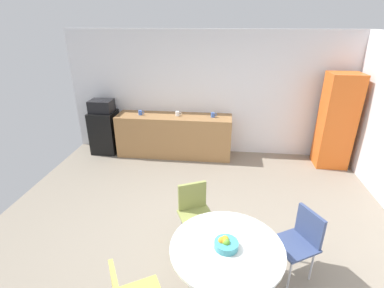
{
  "coord_description": "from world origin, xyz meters",
  "views": [
    {
      "loc": [
        0.35,
        -2.99,
        2.75
      ],
      "look_at": [
        -0.13,
        1.1,
        0.95
      ],
      "focal_mm": 26.56,
      "sensor_mm": 36.0,
      "label": 1
    }
  ],
  "objects_px": {
    "round_table": "(226,257)",
    "chair_olive": "(194,207)",
    "fruit_bowl": "(226,244)",
    "chair_navy": "(302,236)",
    "locker_cabinet": "(337,122)",
    "mug_white": "(178,114)",
    "mug_red": "(213,115)",
    "microwave": "(102,106)",
    "mug_green": "(140,113)",
    "mini_fridge": "(105,132)"
  },
  "relations": [
    {
      "from": "round_table",
      "to": "chair_olive",
      "type": "bearing_deg",
      "value": 114.99
    },
    {
      "from": "fruit_bowl",
      "to": "chair_navy",
      "type": "bearing_deg",
      "value": 29.99
    },
    {
      "from": "locker_cabinet",
      "to": "mug_white",
      "type": "relative_size",
      "value": 14.48
    },
    {
      "from": "fruit_bowl",
      "to": "mug_red",
      "type": "xyz_separation_m",
      "value": [
        -0.3,
        3.51,
        0.17
      ]
    },
    {
      "from": "microwave",
      "to": "mug_green",
      "type": "relative_size",
      "value": 3.72
    },
    {
      "from": "mini_fridge",
      "to": "fruit_bowl",
      "type": "relative_size",
      "value": 3.97
    },
    {
      "from": "round_table",
      "to": "chair_navy",
      "type": "height_order",
      "value": "chair_navy"
    },
    {
      "from": "locker_cabinet",
      "to": "mug_white",
      "type": "distance_m",
      "value": 3.16
    },
    {
      "from": "microwave",
      "to": "locker_cabinet",
      "type": "bearing_deg",
      "value": -1.19
    },
    {
      "from": "locker_cabinet",
      "to": "fruit_bowl",
      "type": "relative_size",
      "value": 7.98
    },
    {
      "from": "fruit_bowl",
      "to": "mug_red",
      "type": "distance_m",
      "value": 3.52
    },
    {
      "from": "round_table",
      "to": "fruit_bowl",
      "type": "relative_size",
      "value": 4.77
    },
    {
      "from": "locker_cabinet",
      "to": "round_table",
      "type": "bearing_deg",
      "value": -121.87
    },
    {
      "from": "chair_olive",
      "to": "mug_white",
      "type": "xyz_separation_m",
      "value": [
        -0.64,
        2.62,
        0.43
      ]
    },
    {
      "from": "mug_white",
      "to": "chair_navy",
      "type": "bearing_deg",
      "value": -57.79
    },
    {
      "from": "locker_cabinet",
      "to": "mug_green",
      "type": "relative_size",
      "value": 14.48
    },
    {
      "from": "chair_navy",
      "to": "chair_olive",
      "type": "bearing_deg",
      "value": 162.44
    },
    {
      "from": "round_table",
      "to": "mug_red",
      "type": "relative_size",
      "value": 8.65
    },
    {
      "from": "mini_fridge",
      "to": "microwave",
      "type": "relative_size",
      "value": 1.94
    },
    {
      "from": "mini_fridge",
      "to": "chair_navy",
      "type": "bearing_deg",
      "value": -40.28
    },
    {
      "from": "mug_white",
      "to": "chair_olive",
      "type": "bearing_deg",
      "value": -76.23
    },
    {
      "from": "chair_olive",
      "to": "mug_white",
      "type": "bearing_deg",
      "value": 103.77
    },
    {
      "from": "chair_navy",
      "to": "microwave",
      "type": "bearing_deg",
      "value": 139.72
    },
    {
      "from": "round_table",
      "to": "fruit_bowl",
      "type": "height_order",
      "value": "fruit_bowl"
    },
    {
      "from": "chair_olive",
      "to": "mug_white",
      "type": "distance_m",
      "value": 2.73
    },
    {
      "from": "mini_fridge",
      "to": "locker_cabinet",
      "type": "bearing_deg",
      "value": -1.19
    },
    {
      "from": "round_table",
      "to": "mug_white",
      "type": "distance_m",
      "value": 3.67
    },
    {
      "from": "microwave",
      "to": "locker_cabinet",
      "type": "distance_m",
      "value": 4.81
    },
    {
      "from": "mini_fridge",
      "to": "mug_green",
      "type": "distance_m",
      "value": 0.98
    },
    {
      "from": "locker_cabinet",
      "to": "mug_red",
      "type": "bearing_deg",
      "value": 177.57
    },
    {
      "from": "mug_white",
      "to": "locker_cabinet",
      "type": "bearing_deg",
      "value": -1.95
    },
    {
      "from": "chair_navy",
      "to": "mug_white",
      "type": "height_order",
      "value": "mug_white"
    },
    {
      "from": "microwave",
      "to": "mini_fridge",
      "type": "bearing_deg",
      "value": 0.0
    },
    {
      "from": "mini_fridge",
      "to": "fruit_bowl",
      "type": "distance_m",
      "value": 4.43
    },
    {
      "from": "mug_red",
      "to": "mini_fridge",
      "type": "bearing_deg",
      "value": -179.94
    },
    {
      "from": "round_table",
      "to": "chair_olive",
      "type": "distance_m",
      "value": 0.98
    },
    {
      "from": "fruit_bowl",
      "to": "round_table",
      "type": "bearing_deg",
      "value": 35.55
    },
    {
      "from": "mini_fridge",
      "to": "chair_olive",
      "type": "xyz_separation_m",
      "value": [
        2.29,
        -2.61,
        0.06
      ]
    },
    {
      "from": "locker_cabinet",
      "to": "chair_navy",
      "type": "xyz_separation_m",
      "value": [
        -1.26,
        -2.91,
        -0.41
      ]
    },
    {
      "from": "microwave",
      "to": "mug_green",
      "type": "height_order",
      "value": "microwave"
    },
    {
      "from": "microwave",
      "to": "locker_cabinet",
      "type": "height_order",
      "value": "locker_cabinet"
    },
    {
      "from": "locker_cabinet",
      "to": "chair_olive",
      "type": "relative_size",
      "value": 2.25
    },
    {
      "from": "mug_green",
      "to": "mini_fridge",
      "type": "bearing_deg",
      "value": 178.8
    },
    {
      "from": "round_table",
      "to": "mug_white",
      "type": "xyz_separation_m",
      "value": [
        -1.05,
        3.5,
        0.34
      ]
    },
    {
      "from": "chair_olive",
      "to": "chair_navy",
      "type": "distance_m",
      "value": 1.32
    },
    {
      "from": "mini_fridge",
      "to": "locker_cabinet",
      "type": "xyz_separation_m",
      "value": [
        4.81,
        -0.1,
        0.47
      ]
    },
    {
      "from": "chair_olive",
      "to": "chair_navy",
      "type": "bearing_deg",
      "value": -17.56
    },
    {
      "from": "mug_green",
      "to": "microwave",
      "type": "bearing_deg",
      "value": 178.8
    },
    {
      "from": "mini_fridge",
      "to": "fruit_bowl",
      "type": "height_order",
      "value": "mini_fridge"
    },
    {
      "from": "mug_green",
      "to": "mug_red",
      "type": "bearing_deg",
      "value": 0.77
    }
  ]
}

